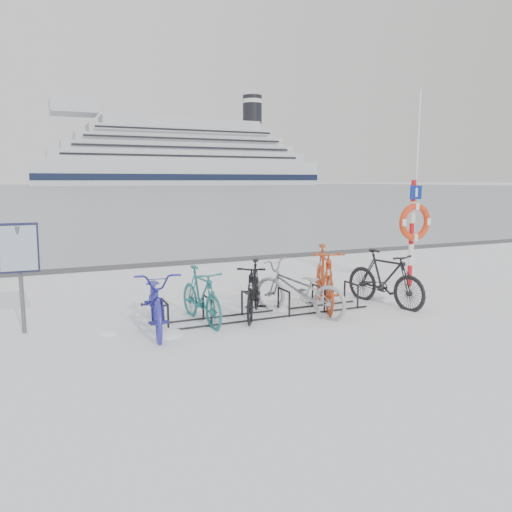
{
  "coord_description": "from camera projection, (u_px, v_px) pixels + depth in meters",
  "views": [
    {
      "loc": [
        -3.59,
        -7.79,
        2.38
      ],
      "look_at": [
        0.08,
        0.6,
        0.99
      ],
      "focal_mm": 35.0,
      "sensor_mm": 36.0,
      "label": 1
    }
  ],
  "objects": [
    {
      "name": "bike_5",
      "position": [
        385.0,
        277.0,
        9.56
      ],
      "size": [
        0.93,
        1.89,
        1.09
      ],
      "primitive_type": "imported",
      "rotation": [
        0.0,
        0.0,
        0.24
      ],
      "color": "black",
      "rests_on": "ground"
    },
    {
      "name": "info_board",
      "position": [
        19.0,
        255.0,
        7.64
      ],
      "size": [
        0.59,
        0.25,
        1.74
      ],
      "rotation": [
        0.0,
        0.0,
        -0.05
      ],
      "color": "#595B5E",
      "rests_on": "ground"
    },
    {
      "name": "bike_1",
      "position": [
        201.0,
        294.0,
        8.4
      ],
      "size": [
        0.62,
        1.66,
        0.97
      ],
      "primitive_type": "imported",
      "rotation": [
        0.0,
        0.0,
        0.1
      ],
      "color": "#206C6C",
      "rests_on": "ground"
    },
    {
      "name": "bike_2",
      "position": [
        254.0,
        288.0,
        8.78
      ],
      "size": [
        1.26,
        1.71,
        1.02
      ],
      "primitive_type": "imported",
      "rotation": [
        0.0,
        0.0,
        -0.52
      ],
      "color": "black",
      "rests_on": "ground"
    },
    {
      "name": "lifebuoy_station",
      "position": [
        414.0,
        222.0,
        11.1
      ],
      "size": [
        0.84,
        0.23,
        4.34
      ],
      "color": "red",
      "rests_on": "ground"
    },
    {
      "name": "bike_3",
      "position": [
        298.0,
        287.0,
        8.88
      ],
      "size": [
        1.51,
        1.98,
        0.99
      ],
      "primitive_type": "imported",
      "rotation": [
        0.0,
        0.0,
        3.66
      ],
      "color": "#95969C",
      "rests_on": "ground"
    },
    {
      "name": "snow_drifts",
      "position": [
        268.0,
        312.0,
        9.1
      ],
      "size": [
        5.77,
        1.68,
        0.17
      ],
      "color": "white",
      "rests_on": "ground"
    },
    {
      "name": "quay_edge",
      "position": [
        179.0,
        263.0,
        14.17
      ],
      "size": [
        400.0,
        0.25,
        0.1
      ],
      "primitive_type": "cube",
      "color": "#3F3F42",
      "rests_on": "ground"
    },
    {
      "name": "bike_rack",
      "position": [
        266.0,
        306.0,
        8.81
      ],
      "size": [
        4.0,
        0.48,
        0.46
      ],
      "color": "black",
      "rests_on": "ground"
    },
    {
      "name": "ice_sheet",
      "position": [
        49.0,
        188.0,
        149.21
      ],
      "size": [
        400.0,
        298.0,
        0.02
      ],
      "primitive_type": "cube",
      "color": "#98A3AC",
      "rests_on": "ground"
    },
    {
      "name": "cruise_ferry",
      "position": [
        181.0,
        160.0,
        231.86
      ],
      "size": [
        131.07,
        24.73,
        43.06
      ],
      "color": "silver",
      "rests_on": "ground"
    },
    {
      "name": "bike_4",
      "position": [
        325.0,
        276.0,
        9.41
      ],
      "size": [
        1.29,
        2.06,
        1.2
      ],
      "primitive_type": "imported",
      "rotation": [
        0.0,
        0.0,
        -0.4
      ],
      "color": "#B63D18",
      "rests_on": "ground"
    },
    {
      "name": "ground",
      "position": [
        265.0,
        316.0,
        8.84
      ],
      "size": [
        900.0,
        900.0,
        0.0
      ],
      "primitive_type": "plane",
      "color": "white",
      "rests_on": "ground"
    },
    {
      "name": "bike_0",
      "position": [
        156.0,
        298.0,
        7.98
      ],
      "size": [
        0.97,
        2.06,
        1.04
      ],
      "primitive_type": "imported",
      "rotation": [
        0.0,
        0.0,
        -0.15
      ],
      "color": "#2B2A9A",
      "rests_on": "ground"
    }
  ]
}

